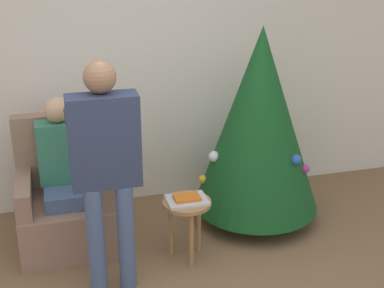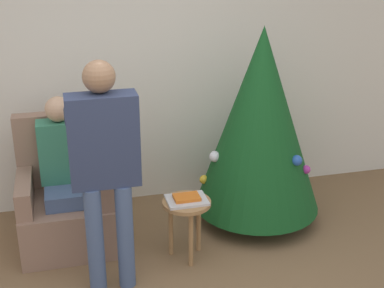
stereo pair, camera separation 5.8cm
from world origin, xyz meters
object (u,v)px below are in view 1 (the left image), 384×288
christmas_tree (259,120)px  armchair (66,203)px  side_stool (187,211)px  person_standing (105,158)px  person_seated (63,168)px

christmas_tree → armchair: (-1.64, 0.06, -0.59)m
christmas_tree → side_stool: christmas_tree is taller
christmas_tree → person_standing: 1.50m
armchair → person_standing: size_ratio=0.63×
armchair → christmas_tree: bearing=-2.1°
christmas_tree → person_standing: christmas_tree is taller
armchair → side_stool: size_ratio=2.11×
armchair → side_stool: 1.03m
christmas_tree → side_stool: size_ratio=3.51×
christmas_tree → armchair: bearing=177.9°
armchair → person_standing: (0.28, -0.70, 0.65)m
person_seated → armchair: bearing=90.0°
side_stool → christmas_tree: bearing=30.9°
person_seated → christmas_tree: bearing=-0.9°
armchair → person_seated: size_ratio=0.84×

